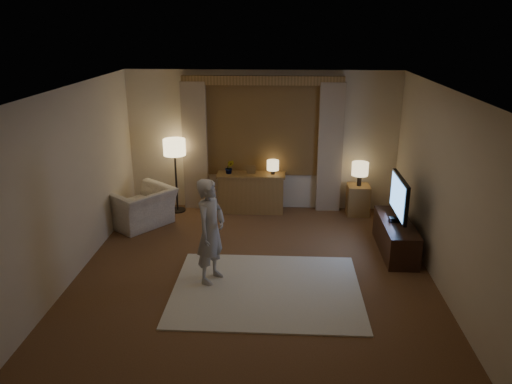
# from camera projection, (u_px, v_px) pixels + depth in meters

# --- Properties ---
(room) EXTENTS (5.04, 5.54, 2.64)m
(room) POSITION_uv_depth(u_px,v_px,m) (256.00, 174.00, 7.13)
(room) COLOR brown
(room) RESTS_ON ground
(rug) EXTENTS (2.50, 2.00, 0.02)m
(rug) POSITION_uv_depth(u_px,v_px,m) (267.00, 289.00, 6.67)
(rug) COLOR beige
(rug) RESTS_ON floor
(sideboard) EXTENTS (1.20, 0.40, 0.70)m
(sideboard) POSITION_uv_depth(u_px,v_px,m) (251.00, 194.00, 9.35)
(sideboard) COLOR brown
(sideboard) RESTS_ON floor
(picture_frame) EXTENTS (0.16, 0.02, 0.20)m
(picture_frame) POSITION_uv_depth(u_px,v_px,m) (251.00, 171.00, 9.20)
(picture_frame) COLOR brown
(picture_frame) RESTS_ON sideboard
(plant) EXTENTS (0.17, 0.13, 0.30)m
(plant) POSITION_uv_depth(u_px,v_px,m) (230.00, 168.00, 9.21)
(plant) COLOR #999999
(plant) RESTS_ON sideboard
(table_lamp_sideboard) EXTENTS (0.22, 0.22, 0.30)m
(table_lamp_sideboard) POSITION_uv_depth(u_px,v_px,m) (273.00, 166.00, 9.15)
(table_lamp_sideboard) COLOR black
(table_lamp_sideboard) RESTS_ON sideboard
(floor_lamp) EXTENTS (0.40, 0.40, 1.39)m
(floor_lamp) POSITION_uv_depth(u_px,v_px,m) (175.00, 151.00, 9.10)
(floor_lamp) COLOR black
(floor_lamp) RESTS_ON floor
(armchair) EXTENTS (1.34, 1.36, 0.67)m
(armchair) POSITION_uv_depth(u_px,v_px,m) (141.00, 207.00, 8.71)
(armchair) COLOR #EEE1C4
(armchair) RESTS_ON floor
(side_table) EXTENTS (0.40, 0.40, 0.56)m
(side_table) POSITION_uv_depth(u_px,v_px,m) (358.00, 200.00, 9.22)
(side_table) COLOR brown
(side_table) RESTS_ON floor
(table_lamp_side) EXTENTS (0.30, 0.30, 0.44)m
(table_lamp_side) POSITION_uv_depth(u_px,v_px,m) (360.00, 169.00, 9.03)
(table_lamp_side) COLOR black
(table_lamp_side) RESTS_ON side_table
(tv_stand) EXTENTS (0.45, 1.40, 0.50)m
(tv_stand) POSITION_uv_depth(u_px,v_px,m) (395.00, 237.00, 7.72)
(tv_stand) COLOR black
(tv_stand) RESTS_ON floor
(tv) EXTENTS (0.24, 0.98, 0.71)m
(tv) POSITION_uv_depth(u_px,v_px,m) (399.00, 198.00, 7.52)
(tv) COLOR black
(tv) RESTS_ON tv_stand
(person) EXTENTS (0.53, 0.63, 1.46)m
(person) POSITION_uv_depth(u_px,v_px,m) (211.00, 231.00, 6.67)
(person) COLOR #A8A29B
(person) RESTS_ON rug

